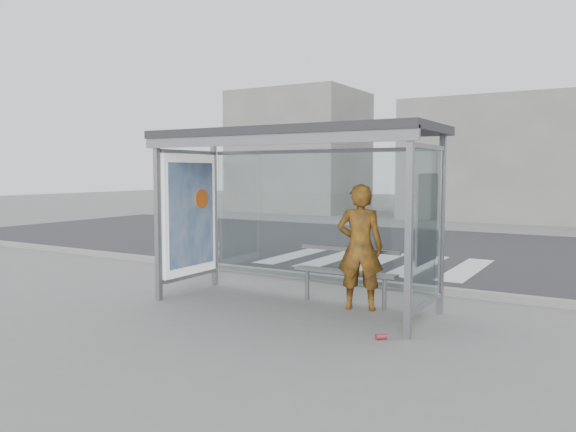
% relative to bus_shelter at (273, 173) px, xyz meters
% --- Properties ---
extents(ground, '(80.00, 80.00, 0.00)m').
position_rel_bus_shelter_xyz_m(ground, '(0.37, -0.06, -1.98)').
color(ground, slate).
rests_on(ground, ground).
extents(road, '(30.00, 10.00, 0.01)m').
position_rel_bus_shelter_xyz_m(road, '(0.37, 6.94, -1.98)').
color(road, '#2D2D2F').
rests_on(road, ground).
extents(curb, '(30.00, 0.18, 0.12)m').
position_rel_bus_shelter_xyz_m(curb, '(0.37, 1.89, -1.92)').
color(curb, gray).
rests_on(curb, ground).
extents(crosswalk, '(4.55, 3.00, 0.00)m').
position_rel_bus_shelter_xyz_m(crosswalk, '(-0.13, 4.44, -1.98)').
color(crosswalk, silver).
rests_on(crosswalk, ground).
extents(bus_shelter, '(4.25, 1.65, 2.62)m').
position_rel_bus_shelter_xyz_m(bus_shelter, '(0.00, 0.00, 0.00)').
color(bus_shelter, gray).
rests_on(bus_shelter, ground).
extents(building_left, '(6.00, 5.00, 6.00)m').
position_rel_bus_shelter_xyz_m(building_left, '(-9.63, 17.94, 1.02)').
color(building_left, slate).
rests_on(building_left, ground).
extents(building_center, '(8.00, 5.00, 5.00)m').
position_rel_bus_shelter_xyz_m(building_center, '(0.37, 17.94, 0.52)').
color(building_center, slate).
rests_on(building_center, ground).
extents(person, '(0.76, 0.61, 1.83)m').
position_rel_bus_shelter_xyz_m(person, '(1.30, 0.29, -1.07)').
color(person, orange).
rests_on(person, ground).
extents(bench, '(1.63, 0.29, 0.84)m').
position_rel_bus_shelter_xyz_m(bench, '(0.99, 0.46, -1.48)').
color(bench, slate).
rests_on(bench, ground).
extents(soda_can, '(0.14, 0.14, 0.07)m').
position_rel_bus_shelter_xyz_m(soda_can, '(2.11, -0.95, -1.95)').
color(soda_can, '#E44353').
rests_on(soda_can, ground).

